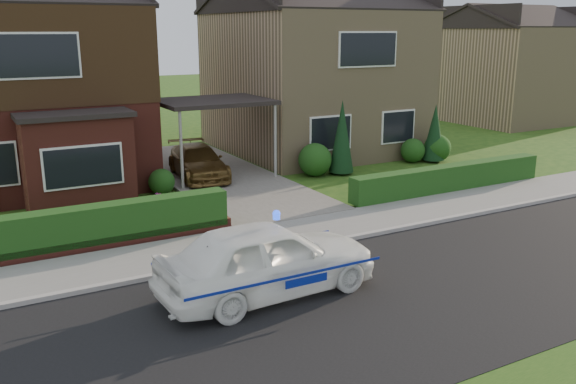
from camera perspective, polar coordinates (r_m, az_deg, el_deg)
ground at (r=12.95m, az=12.29°, el=-8.67°), size 120.00×120.00×0.00m
road at (r=12.95m, az=12.29°, el=-8.67°), size 60.00×6.00×0.02m
kerb at (r=15.17m, az=4.73°, el=-4.56°), size 60.00×0.16×0.12m
sidewalk at (r=16.01m, az=2.65°, el=-3.50°), size 60.00×2.00×0.10m
driveway at (r=21.95m, az=-6.83°, el=1.55°), size 3.80×12.00×0.12m
house_left at (r=22.85m, az=-23.81°, el=10.46°), size 7.50×9.53×7.25m
house_right at (r=26.69m, az=2.22°, el=11.85°), size 7.50×8.06×7.25m
carport_link at (r=21.46m, az=-7.00°, el=8.28°), size 3.80×3.00×2.77m
dwarf_wall at (r=15.11m, az=-19.07°, el=-4.97°), size 7.70×0.25×0.36m
hedge_left at (r=15.31m, az=-19.11°, el=-5.43°), size 7.50×0.55×0.90m
hedge_right at (r=20.42m, az=14.76°, el=-0.04°), size 7.50×0.55×0.80m
shrub_left_mid at (r=19.07m, az=-16.08°, el=0.86°), size 1.32×1.32×1.32m
shrub_left_near at (r=19.80m, az=-11.74°, el=0.94°), size 0.84×0.84×0.84m
shrub_right_near at (r=21.85m, az=2.54°, el=3.03°), size 1.20×1.20×1.20m
shrub_right_mid at (r=24.62m, az=11.60°, el=3.82°), size 0.96×0.96×0.96m
shrub_right_far at (r=25.05m, az=13.80°, el=4.02°), size 1.08×1.08×1.08m
conifer_a at (r=22.08m, az=5.05°, el=4.97°), size 0.90×0.90×2.60m
conifer_b at (r=24.82m, az=13.54°, el=5.25°), size 0.90×0.90×2.20m
neighbour_right at (r=37.49m, az=19.73°, el=10.28°), size 6.50×7.00×5.20m
police_car at (r=12.04m, az=-1.96°, el=-6.29°), size 4.08×4.50×1.68m
driveway_car at (r=21.42m, az=-8.42°, el=2.83°), size 1.96×3.93×1.10m
potted_plant_c at (r=17.03m, az=-11.72°, el=-1.45°), size 0.60×0.60×0.79m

